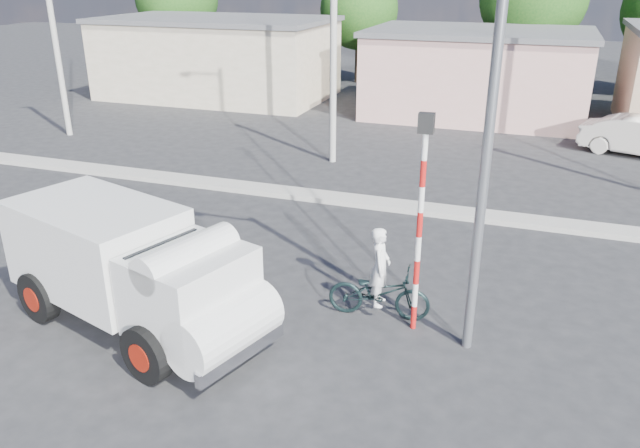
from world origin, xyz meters
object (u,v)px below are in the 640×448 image
(truck, at_px, (134,269))
(traffic_pole, at_px, (421,207))
(streetlight, at_px, (484,84))
(bicycle, at_px, (379,292))
(cyclist, at_px, (380,280))

(truck, bearing_deg, traffic_pole, 36.82)
(streetlight, bearing_deg, truck, -165.95)
(truck, distance_m, bicycle, 4.89)
(streetlight, bearing_deg, bicycle, 163.31)
(truck, bearing_deg, bicycle, 42.31)
(bicycle, height_order, streetlight, streetlight)
(truck, relative_size, traffic_pole, 1.41)
(traffic_pole, bearing_deg, streetlight, -17.73)
(traffic_pole, height_order, streetlight, streetlight)
(cyclist, xyz_separation_m, streetlight, (1.71, -0.51, 4.12))
(bicycle, relative_size, traffic_pole, 0.48)
(truck, height_order, cyclist, truck)
(traffic_pole, relative_size, streetlight, 0.48)
(cyclist, bearing_deg, streetlight, -113.03)
(traffic_pole, distance_m, streetlight, 2.56)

